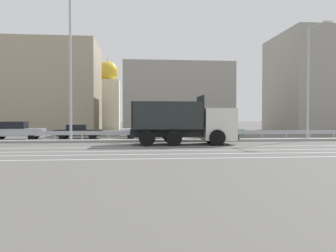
{
  "coord_description": "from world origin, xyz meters",
  "views": [
    {
      "loc": [
        -0.93,
        -22.54,
        1.77
      ],
      "look_at": [
        1.29,
        0.64,
        1.22
      ],
      "focal_mm": 35.0,
      "sensor_mm": 36.0,
      "label": 1
    }
  ],
  "objects_px": {
    "church_tower": "(108,97)",
    "parked_car_6": "(217,131)",
    "parked_car_3": "(16,131)",
    "street_lamp_1": "(70,62)",
    "dump_truck": "(196,126)",
    "parked_car_4": "(78,131)",
    "parked_car_5": "(148,131)",
    "median_road_sign": "(140,123)",
    "street_lamp_2": "(310,77)"
  },
  "relations": [
    {
      "from": "parked_car_3",
      "to": "parked_car_6",
      "type": "xyz_separation_m",
      "value": [
        17.14,
        0.2,
        -0.12
      ]
    },
    {
      "from": "parked_car_3",
      "to": "parked_car_6",
      "type": "relative_size",
      "value": 1.04
    },
    {
      "from": "street_lamp_2",
      "to": "parked_car_4",
      "type": "distance_m",
      "value": 19.48
    },
    {
      "from": "dump_truck",
      "to": "street_lamp_1",
      "type": "relative_size",
      "value": 0.66
    },
    {
      "from": "street_lamp_1",
      "to": "parked_car_6",
      "type": "height_order",
      "value": "street_lamp_1"
    },
    {
      "from": "median_road_sign",
      "to": "parked_car_6",
      "type": "height_order",
      "value": "median_road_sign"
    },
    {
      "from": "median_road_sign",
      "to": "parked_car_3",
      "type": "xyz_separation_m",
      "value": [
        -10.25,
        3.7,
        -0.64
      ]
    },
    {
      "from": "median_road_sign",
      "to": "parked_car_3",
      "type": "distance_m",
      "value": 10.92
    },
    {
      "from": "median_road_sign",
      "to": "parked_car_4",
      "type": "relative_size",
      "value": 0.64
    },
    {
      "from": "parked_car_5",
      "to": "parked_car_6",
      "type": "relative_size",
      "value": 1.08
    },
    {
      "from": "dump_truck",
      "to": "street_lamp_1",
      "type": "xyz_separation_m",
      "value": [
        -8.79,
        2.69,
        4.64
      ]
    },
    {
      "from": "parked_car_4",
      "to": "parked_car_5",
      "type": "xyz_separation_m",
      "value": [
        5.97,
        -0.39,
        0.03
      ]
    },
    {
      "from": "parked_car_3",
      "to": "church_tower",
      "type": "distance_m",
      "value": 23.87
    },
    {
      "from": "dump_truck",
      "to": "street_lamp_1",
      "type": "distance_m",
      "value": 10.3
    },
    {
      "from": "median_road_sign",
      "to": "parked_car_4",
      "type": "bearing_deg",
      "value": 141.17
    },
    {
      "from": "median_road_sign",
      "to": "parked_car_5",
      "type": "height_order",
      "value": "median_road_sign"
    },
    {
      "from": "street_lamp_1",
      "to": "parked_car_6",
      "type": "distance_m",
      "value": 13.64
    },
    {
      "from": "dump_truck",
      "to": "parked_car_6",
      "type": "relative_size",
      "value": 1.61
    },
    {
      "from": "church_tower",
      "to": "street_lamp_2",
      "type": "bearing_deg",
      "value": -55.9
    },
    {
      "from": "street_lamp_2",
      "to": "dump_truck",
      "type": "bearing_deg",
      "value": -163.97
    },
    {
      "from": "dump_truck",
      "to": "parked_car_4",
      "type": "bearing_deg",
      "value": -127.15
    },
    {
      "from": "parked_car_3",
      "to": "street_lamp_1",
      "type": "bearing_deg",
      "value": 51.31
    },
    {
      "from": "parked_car_5",
      "to": "parked_car_3",
      "type": "bearing_deg",
      "value": -85.98
    },
    {
      "from": "street_lamp_2",
      "to": "parked_car_5",
      "type": "xyz_separation_m",
      "value": [
        -12.55,
        3.83,
        -4.32
      ]
    },
    {
      "from": "street_lamp_1",
      "to": "parked_car_5",
      "type": "bearing_deg",
      "value": 33.85
    },
    {
      "from": "street_lamp_1",
      "to": "parked_car_4",
      "type": "distance_m",
      "value": 6.77
    },
    {
      "from": "street_lamp_1",
      "to": "parked_car_3",
      "type": "xyz_separation_m",
      "value": [
        -5.2,
        3.76,
        -5.14
      ]
    },
    {
      "from": "dump_truck",
      "to": "parked_car_5",
      "type": "distance_m",
      "value": 7.24
    },
    {
      "from": "street_lamp_2",
      "to": "parked_car_4",
      "type": "height_order",
      "value": "street_lamp_2"
    },
    {
      "from": "dump_truck",
      "to": "parked_car_4",
      "type": "distance_m",
      "value": 11.37
    },
    {
      "from": "parked_car_5",
      "to": "parked_car_4",
      "type": "bearing_deg",
      "value": -90.36
    },
    {
      "from": "dump_truck",
      "to": "church_tower",
      "type": "distance_m",
      "value": 30.66
    },
    {
      "from": "median_road_sign",
      "to": "parked_car_4",
      "type": "xyz_separation_m",
      "value": [
        -5.23,
        4.21,
        -0.75
      ]
    },
    {
      "from": "parked_car_6",
      "to": "parked_car_4",
      "type": "bearing_deg",
      "value": -91.32
    },
    {
      "from": "parked_car_3",
      "to": "parked_car_6",
      "type": "height_order",
      "value": "parked_car_3"
    },
    {
      "from": "dump_truck",
      "to": "parked_car_3",
      "type": "relative_size",
      "value": 1.55
    },
    {
      "from": "parked_car_6",
      "to": "church_tower",
      "type": "relative_size",
      "value": 0.38
    },
    {
      "from": "street_lamp_2",
      "to": "parked_car_3",
      "type": "bearing_deg",
      "value": 171.07
    },
    {
      "from": "median_road_sign",
      "to": "parked_car_4",
      "type": "distance_m",
      "value": 6.76
    },
    {
      "from": "street_lamp_1",
      "to": "parked_car_3",
      "type": "height_order",
      "value": "street_lamp_1"
    },
    {
      "from": "dump_truck",
      "to": "parked_car_4",
      "type": "relative_size",
      "value": 1.77
    },
    {
      "from": "dump_truck",
      "to": "parked_car_4",
      "type": "xyz_separation_m",
      "value": [
        -8.97,
        6.96,
        -0.61
      ]
    },
    {
      "from": "dump_truck",
      "to": "parked_car_3",
      "type": "xyz_separation_m",
      "value": [
        -13.99,
        6.44,
        -0.5
      ]
    },
    {
      "from": "dump_truck",
      "to": "street_lamp_2",
      "type": "height_order",
      "value": "street_lamp_2"
    },
    {
      "from": "parked_car_5",
      "to": "church_tower",
      "type": "xyz_separation_m",
      "value": [
        -5.39,
        22.66,
        4.44
      ]
    },
    {
      "from": "church_tower",
      "to": "parked_car_6",
      "type": "bearing_deg",
      "value": -62.93
    },
    {
      "from": "dump_truck",
      "to": "parked_car_5",
      "type": "height_order",
      "value": "dump_truck"
    },
    {
      "from": "parked_car_4",
      "to": "parked_car_6",
      "type": "relative_size",
      "value": 0.91
    },
    {
      "from": "parked_car_5",
      "to": "street_lamp_2",
      "type": "bearing_deg",
      "value": 76.39
    },
    {
      "from": "dump_truck",
      "to": "median_road_sign",
      "type": "distance_m",
      "value": 4.64
    }
  ]
}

